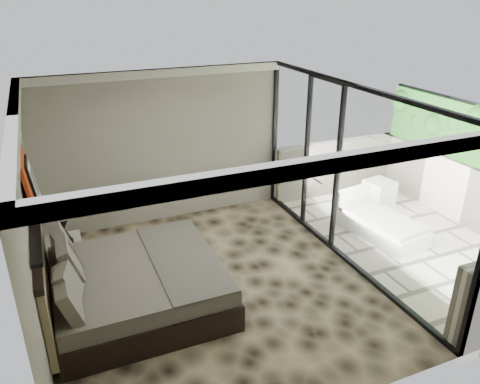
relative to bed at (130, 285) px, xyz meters
name	(u,v)px	position (x,y,z in m)	size (l,w,h in m)	color
floor	(212,287)	(1.17, 0.01, -0.37)	(5.00, 5.00, 0.00)	black
ceiling	(207,99)	(1.17, 0.01, 2.42)	(4.50, 5.00, 0.02)	silver
back_wall	(163,148)	(1.17, 2.50, 1.03)	(4.50, 0.02, 2.80)	gray
left_wall	(31,232)	(-1.07, 0.01, 1.03)	(0.02, 5.00, 2.80)	gray
glass_wall	(349,177)	(3.42, 0.01, 1.03)	(0.08, 5.00, 2.80)	white
terrace_slab	(412,241)	(4.92, 0.01, -0.43)	(3.00, 5.00, 0.12)	beige
parapet_far	(475,197)	(6.27, 0.01, 0.18)	(0.30, 5.00, 1.10)	#B6AA94
picture_ledge	(35,220)	(-1.01, 0.11, 1.13)	(0.12, 2.20, 0.05)	black
bed	(130,285)	(0.00, 0.00, 0.00)	(2.30, 2.22, 1.27)	black
nightstand	(66,255)	(-0.74, 1.36, -0.11)	(0.52, 0.52, 0.52)	black
table_lamp	(61,216)	(-0.71, 1.38, 0.54)	(0.33, 0.33, 0.61)	black
abstract_canvas	(26,175)	(-1.02, 0.42, 1.60)	(0.04, 0.90, 0.90)	#A63B0E
framed_print	(33,183)	(-0.97, 0.51, 1.45)	(0.03, 0.50, 0.60)	black
ottoman	(379,193)	(5.26, 1.41, -0.12)	(0.50, 0.50, 0.50)	silver
lounger	(378,223)	(4.48, 0.41, -0.18)	(1.03, 1.70, 0.63)	white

